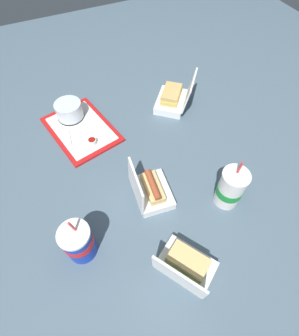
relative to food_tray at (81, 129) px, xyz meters
name	(u,v)px	position (x,y,z in m)	size (l,w,h in m)	color
ground_plane	(159,175)	(-0.39, -0.23, -0.01)	(3.20, 3.20, 0.00)	#4C6070
food_tray	(81,129)	(0.00, 0.00, 0.00)	(0.42, 0.33, 0.01)	red
cake_container	(69,111)	(0.10, 0.02, 0.05)	(0.13, 0.13, 0.08)	black
ketchup_cup	(92,141)	(-0.11, -0.02, 0.02)	(0.04, 0.04, 0.02)	white
napkin_stack	(97,133)	(-0.06, -0.06, 0.01)	(0.10, 0.10, 0.00)	white
plastic_fork	(69,136)	(-0.03, 0.07, 0.01)	(0.11, 0.01, 0.01)	white
clamshell_hotdog_center	(151,190)	(-0.47, -0.15, 0.03)	(0.19, 0.16, 0.17)	white
clamshell_sandwich_left	(186,265)	(-0.77, -0.14, 0.04)	(0.23, 0.21, 0.16)	white
clamshell_sandwich_back	(173,98)	(-0.03, -0.48, 0.04)	(0.26, 0.25, 0.18)	white
soda_cup_center	(230,188)	(-0.61, -0.41, 0.08)	(0.10, 0.10, 0.24)	white
soda_cup_left	(78,242)	(-0.57, 0.16, 0.08)	(0.10, 0.10, 0.22)	#1938B7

